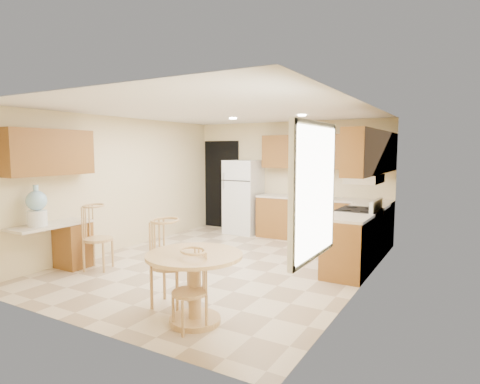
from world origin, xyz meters
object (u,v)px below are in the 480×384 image
Objects in this scene: chair_table_b at (184,284)px; chair_desk at (93,232)px; chair_table_a at (164,256)px; water_crock at (37,208)px; stove at (358,236)px; dining_table at (195,278)px; refrigerator at (243,197)px.

chair_desk reaches higher than chair_table_b.
chair_table_a is 2.04m from chair_desk.
water_crock reaches higher than chair_table_b.
stove is at bearing 102.38° from chair_desk.
water_crock reaches higher than stove.
chair_table_a is at bearing 164.74° from dining_table.
refrigerator reaches higher than stove.
chair_table_a is at bearing 50.05° from chair_desk.
chair_desk is at bearing -144.52° from stove.
chair_table_a is at bearing -72.47° from refrigerator.
water_crock reaches higher than dining_table.
chair_table_b is at bearing 43.01° from chair_table_a.
refrigerator is 3.75m from chair_desk.
chair_desk is at bearing -120.75° from chair_table_a.
refrigerator is 5.08m from chair_table_b.
water_crock is at bearing 177.39° from dining_table.
stove is 1.04× the size of dining_table.
refrigerator is 1.97× the size of chair_table_b.
chair_table_b is 1.38× the size of water_crock.
stove is at bearing -75.50° from chair_table_b.
stove is 1.07× the size of chair_desk.
refrigerator reaches higher than dining_table.
chair_desk is (-1.95, 0.59, -0.02)m from chair_table_a.
stove reaches higher than dining_table.
chair_table_b is 2.74m from chair_desk.
dining_table is 0.59m from chair_table_a.
dining_table is 2.61m from chair_desk.
chair_desk is at bearing 53.46° from water_crock.
chair_table_b is 3.07m from water_crock.
refrigerator is at bearing -176.37° from chair_table_a.
water_crock is at bearing -141.84° from stove.
chair_desk is (-2.50, 0.74, 0.11)m from dining_table.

